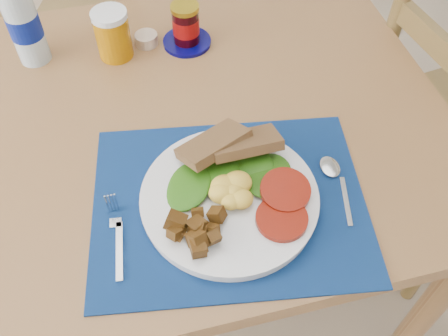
% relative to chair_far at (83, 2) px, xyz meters
% --- Properties ---
extents(table, '(1.40, 0.90, 0.75)m').
position_rel_chair_far_xyz_m(table, '(0.04, -0.70, 0.06)').
color(table, brown).
rests_on(table, ground).
extents(chair_far, '(0.57, 0.56, 1.21)m').
position_rel_chair_far_xyz_m(chair_far, '(0.00, 0.00, 0.00)').
color(chair_far, brown).
rests_on(chair_far, ground).
extents(placemat, '(0.55, 0.46, 0.00)m').
position_rel_chair_far_xyz_m(placemat, '(0.23, -0.93, 0.15)').
color(placemat, black).
rests_on(placemat, table).
extents(breakfast_plate, '(0.32, 0.32, 0.08)m').
position_rel_chair_far_xyz_m(breakfast_plate, '(0.22, -0.94, 0.17)').
color(breakfast_plate, silver).
rests_on(breakfast_plate, placemat).
extents(fork, '(0.03, 0.16, 0.00)m').
position_rel_chair_far_xyz_m(fork, '(0.02, -0.95, 0.15)').
color(fork, '#B2B5BA').
rests_on(fork, placemat).
extents(spoon, '(0.04, 0.16, 0.00)m').
position_rel_chair_far_xyz_m(spoon, '(0.43, -0.93, 0.15)').
color(spoon, '#B2B5BA').
rests_on(spoon, placemat).
extents(water_bottle, '(0.07, 0.07, 0.24)m').
position_rel_chair_far_xyz_m(water_bottle, '(-0.11, -0.43, 0.25)').
color(water_bottle, '#ADBFCC').
rests_on(water_bottle, table).
extents(juice_glass, '(0.08, 0.08, 0.11)m').
position_rel_chair_far_xyz_m(juice_glass, '(0.08, -0.46, 0.20)').
color(juice_glass, '#AA6704').
rests_on(juice_glass, table).
extents(ramekin, '(0.05, 0.05, 0.03)m').
position_rel_chair_far_xyz_m(ramekin, '(0.15, -0.44, 0.16)').
color(ramekin, '#C1A68D').
rests_on(ramekin, table).
extents(jam_on_saucer, '(0.11, 0.11, 0.10)m').
position_rel_chair_far_xyz_m(jam_on_saucer, '(0.24, -0.46, 0.19)').
color(jam_on_saucer, '#05044D').
rests_on(jam_on_saucer, table).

